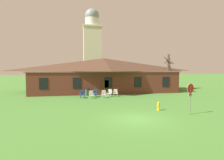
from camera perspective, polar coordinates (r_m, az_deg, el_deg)
name	(u,v)px	position (r m, az deg, el deg)	size (l,w,h in m)	color
ground_plane	(136,119)	(13.93, 7.65, -12.10)	(200.00, 200.00, 0.00)	#477F33
brick_building	(104,74)	(30.88, -2.65, 1.82)	(22.97, 10.40, 5.48)	brown
dome_tower	(92,47)	(51.49, -6.21, 10.21)	(5.18, 5.18, 21.01)	beige
stop_sign	(190,93)	(16.22, 23.33, -3.63)	(0.76, 0.31, 2.55)	slate
lawn_chair_by_porch	(82,94)	(23.58, -9.27, -4.38)	(0.71, 0.75, 0.96)	#2D5693
lawn_chair_near_door	(91,94)	(23.19, -6.51, -4.49)	(0.70, 0.74, 0.96)	silver
lawn_chair_left_end	(95,93)	(24.40, -5.31, -4.08)	(0.69, 0.72, 0.96)	#2D5693
lawn_chair_middle	(104,94)	(23.60, -2.60, -4.33)	(0.68, 0.71, 0.96)	silver
lawn_chair_right_end	(110,93)	(24.67, -0.73, -3.98)	(0.83, 0.86, 0.96)	silver
lawn_chair_far_side	(115,92)	(24.85, 1.09, -3.92)	(0.73, 0.77, 0.96)	silver
bare_tree_beside_building	(168,71)	(32.13, 17.21, 2.69)	(1.75, 1.78, 6.13)	brown
fire_hydrant	(158,106)	(17.07, 14.33, -7.94)	(0.36, 0.28, 0.79)	gold
trash_bin	(87,92)	(25.52, -7.79, -3.77)	(0.56, 0.56, 0.98)	#335638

